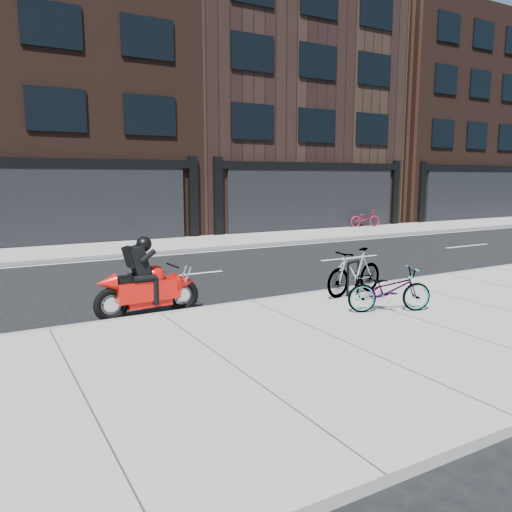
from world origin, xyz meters
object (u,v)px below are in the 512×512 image
bicycle_front (389,290)px  motorcycle (152,283)px  bicycle_rear (355,272)px  bike_rack (353,275)px  bicycle_far (365,218)px

bicycle_front → motorcycle: bearing=81.1°
bicycle_rear → motorcycle: (-4.28, 1.01, 0.00)m
bicycle_front → bicycle_rear: bicycle_rear is taller
bike_rack → bicycle_rear: bearing=0.0°
bike_rack → bicycle_front: 1.45m
bike_rack → bicycle_far: (10.71, 11.60, 0.00)m
bicycle_front → motorcycle: (-3.94, 2.42, 0.09)m
bicycle_front → bike_rack: bearing=10.6°
bicycle_front → bicycle_far: 17.05m
bike_rack → motorcycle: size_ratio=0.36×
bicycle_rear → motorcycle: motorcycle is taller
bicycle_front → bicycle_far: (11.01, 13.02, 0.02)m
bike_rack → bicycle_far: bearing=47.3°
bike_rack → motorcycle: (-4.24, 1.01, 0.07)m
motorcycle → bicycle_far: 18.32m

